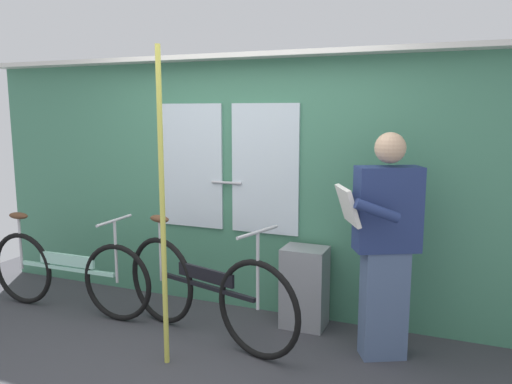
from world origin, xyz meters
The scene contains 7 objects.
ground_plane centered at (0.00, 0.00, -0.02)m, with size 6.39×3.90×0.04m, color #38383D.
train_door_wall centered at (-0.01, 1.15, 1.15)m, with size 5.39×0.28×2.20m.
bicycle_near_door centered at (-1.44, 0.45, 0.36)m, with size 1.69×0.44×0.87m.
bicycle_leaning_behind centered at (-0.08, 0.42, 0.38)m, with size 1.67×0.61×0.93m.
passenger_reading_newspaper centered at (1.22, 0.64, 0.84)m, with size 0.62×0.55×1.60m.
trash_bin_by_wall centered at (0.56, 0.93, 0.33)m, with size 0.35×0.28×0.66m, color gray.
handrail_pole centered at (-0.15, -0.01, 1.08)m, with size 0.04×0.04×2.16m, color #C6C14C.
Camera 1 is at (1.66, -2.84, 1.74)m, focal length 35.42 mm.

